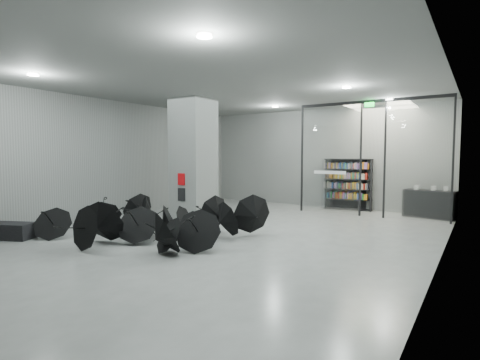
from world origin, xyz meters
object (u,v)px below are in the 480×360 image
Objects in this scene: bookshelf at (348,184)px; shop_counter at (429,204)px; bench at (8,231)px; umbrella_cluster at (157,227)px; column at (194,159)px.

shop_counter is at bearing -16.61° from bookshelf.
umbrella_cluster is at bearing 7.58° from bench.
shop_counter reaches higher than bench.
bookshelf is at bearing 72.26° from umbrella_cluster.
bookshelf is at bearing -176.38° from shop_counter.
bookshelf is at bearing 51.33° from column.
column is at bearing -138.45° from bookshelf.
column is 6.17m from bookshelf.
bookshelf reaches higher than bench.
umbrella_cluster is (1.33, -2.99, -1.70)m from column.
bench is 12.77m from shop_counter.
bench is 0.63× the size of bookshelf.
umbrella_cluster is at bearing -117.52° from bookshelf.
umbrella_cluster reaches higher than shop_counter.
bench is at bearing -110.84° from column.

